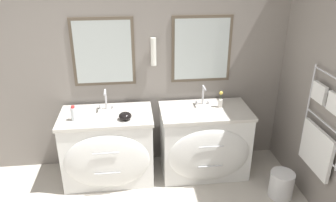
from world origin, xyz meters
name	(u,v)px	position (x,y,z in m)	size (l,w,h in m)	color
wall_back	(117,62)	(0.01, 2.09, 1.30)	(5.60, 0.14, 2.60)	gray
vanity_left	(108,148)	(-0.14, 1.68, 0.42)	(1.03, 0.67, 0.82)	white
vanity_right	(205,142)	(0.99, 1.68, 0.42)	(1.03, 0.67, 0.82)	white
faucet_left	(106,100)	(-0.14, 1.86, 0.94)	(0.17, 0.15, 0.24)	silver
faucet_right	(203,95)	(0.99, 1.86, 0.94)	(0.17, 0.15, 0.24)	silver
toiletry_bottle	(74,114)	(-0.46, 1.62, 0.90)	(0.06, 0.06, 0.17)	silver
amenity_bowl	(125,116)	(0.08, 1.57, 0.87)	(0.14, 0.14, 0.08)	black
flower_vase	(221,100)	(1.17, 1.77, 0.91)	(0.05, 0.05, 0.20)	silver
waste_bin	(281,184)	(1.74, 1.15, 0.15)	(0.26, 0.26, 0.30)	silver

